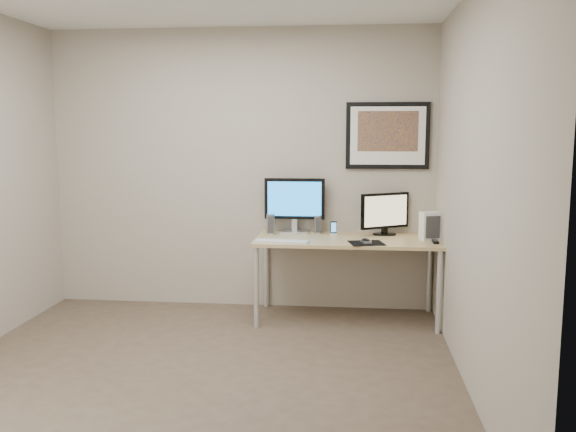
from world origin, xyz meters
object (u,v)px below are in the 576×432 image
object	(u,v)px
framed_art	(388,136)
speaker_left	(271,224)
monitor_large	(295,203)
phone_dock	(333,228)
keyboard	(281,241)
monitor_tv	(385,213)
speaker_right	(318,224)
desk	(347,246)
fan_unit	(430,226)

from	to	relation	value
framed_art	speaker_left	distance (m)	1.33
monitor_large	framed_art	bearing A→B (deg)	5.02
phone_dock	keyboard	xyz separation A→B (m)	(-0.43, -0.41, -0.05)
monitor_tv	speaker_right	bearing A→B (deg)	146.59
keyboard	speaker_left	bearing A→B (deg)	116.33
speaker_left	desk	bearing A→B (deg)	-17.94
desk	speaker_right	distance (m)	0.38
monitor_large	keyboard	xyz separation A→B (m)	(-0.07, -0.49, -0.27)
desk	phone_dock	size ratio (longest dim) A/B	12.79
desk	keyboard	xyz separation A→B (m)	(-0.55, -0.24, 0.07)
monitor_tv	keyboard	bearing A→B (deg)	175.97
monitor_large	speaker_right	size ratio (longest dim) A/B	3.31
monitor_large	speaker_right	distance (m)	0.29
monitor_tv	fan_unit	distance (m)	0.44
keyboard	desk	bearing A→B (deg)	29.98
desk	framed_art	world-z (taller)	framed_art
monitor_large	phone_dock	size ratio (longest dim) A/B	4.42
monitor_large	speaker_left	distance (m)	0.30
speaker_right	keyboard	world-z (taller)	speaker_right
monitor_large	fan_unit	distance (m)	1.23
speaker_left	keyboard	size ratio (longest dim) A/B	0.40
monitor_large	fan_unit	xyz separation A→B (m)	(1.20, -0.25, -0.16)
monitor_large	speaker_right	xyz separation A→B (m)	(0.22, -0.02, -0.20)
framed_art	monitor_tv	bearing A→B (deg)	-96.79
keyboard	fan_unit	bearing A→B (deg)	16.90
monitor_tv	speaker_right	world-z (taller)	monitor_tv
desk	keyboard	bearing A→B (deg)	-156.16
fan_unit	keyboard	bearing A→B (deg)	174.12
desk	fan_unit	bearing A→B (deg)	-0.36
monitor_tv	speaker_right	distance (m)	0.62
framed_art	keyboard	bearing A→B (deg)	-147.47
framed_art	fan_unit	xyz separation A→B (m)	(0.36, -0.34, -0.77)
framed_art	phone_dock	distance (m)	0.97
fan_unit	framed_art	bearing A→B (deg)	120.34
speaker_right	desk	bearing A→B (deg)	-52.88
framed_art	speaker_left	bearing A→B (deg)	-169.22
desk	phone_dock	world-z (taller)	phone_dock
phone_dock	keyboard	distance (m)	0.60
framed_art	fan_unit	bearing A→B (deg)	-43.02
phone_dock	fan_unit	bearing A→B (deg)	-25.37
phone_dock	fan_unit	size ratio (longest dim) A/B	0.51
speaker_right	framed_art	bearing A→B (deg)	-3.17
speaker_left	speaker_right	bearing A→B (deg)	5.70
speaker_right	fan_unit	xyz separation A→B (m)	(0.98, -0.23, 0.04)
desk	phone_dock	distance (m)	0.24
desk	fan_unit	world-z (taller)	fan_unit
desk	fan_unit	distance (m)	0.73
speaker_right	keyboard	xyz separation A→B (m)	(-0.28, -0.47, -0.08)
desk	phone_dock	xyz separation A→B (m)	(-0.12, 0.17, 0.13)
fan_unit	monitor_large	bearing A→B (deg)	151.37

